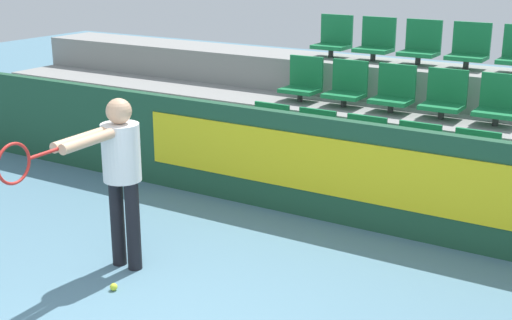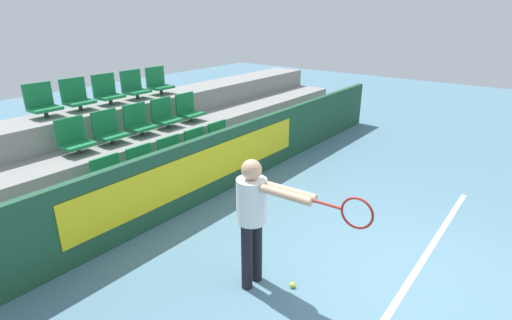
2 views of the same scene
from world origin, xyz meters
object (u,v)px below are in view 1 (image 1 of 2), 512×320
at_px(stadium_chair_7, 394,92).
at_px(stadium_chair_6, 347,87).
at_px(stadium_chair_8, 444,98).
at_px(tennis_ball, 114,287).
at_px(stadium_chair_13, 469,49).
at_px(stadium_chair_0, 268,131).
at_px(stadium_chair_2, 363,145).
at_px(stadium_chair_4, 473,162).
at_px(stadium_chair_5, 303,82).
at_px(stadium_chair_3, 416,154).
at_px(stadium_chair_10, 334,39).
at_px(stadium_chair_11, 376,42).
at_px(stadium_chair_12, 421,46).
at_px(stadium_chair_9, 499,104).
at_px(tennis_player, 117,166).
at_px(stadium_chair_1, 314,138).

bearing_deg(stadium_chair_7, stadium_chair_6, 180.00).
height_order(stadium_chair_8, tennis_ball, stadium_chair_8).
bearing_deg(stadium_chair_6, stadium_chair_7, 0.00).
bearing_deg(stadium_chair_6, stadium_chair_13, 35.39).
xyz_separation_m(stadium_chair_0, stadium_chair_2, (1.24, 0.00, 0.00)).
distance_m(stadium_chair_4, stadium_chair_13, 2.08).
bearing_deg(stadium_chair_8, stadium_chair_5, 180.00).
distance_m(stadium_chair_3, stadium_chair_10, 2.72).
height_order(stadium_chair_11, stadium_chair_12, same).
height_order(stadium_chair_10, stadium_chair_12, same).
bearing_deg(stadium_chair_3, stadium_chair_13, 90.00).
distance_m(stadium_chair_6, stadium_chair_8, 1.24).
bearing_deg(stadium_chair_7, tennis_ball, -103.39).
relative_size(stadium_chair_4, stadium_chair_8, 1.00).
bearing_deg(stadium_chair_4, stadium_chair_0, 180.00).
xyz_separation_m(stadium_chair_3, stadium_chair_9, (0.62, 0.88, 0.46)).
distance_m(stadium_chair_7, tennis_player, 3.80).
bearing_deg(stadium_chair_0, stadium_chair_11, 70.61).
bearing_deg(stadium_chair_4, stadium_chair_1, 180.00).
bearing_deg(stadium_chair_3, stadium_chair_12, 109.39).
xyz_separation_m(stadium_chair_6, stadium_chair_9, (1.86, 0.00, 0.00)).
bearing_deg(stadium_chair_12, stadium_chair_13, 0.00).
distance_m(stadium_chair_10, stadium_chair_11, 0.62).
xyz_separation_m(stadium_chair_6, stadium_chair_10, (-0.62, 0.88, 0.46)).
bearing_deg(stadium_chair_2, stadium_chair_9, 35.39).
distance_m(stadium_chair_0, stadium_chair_11, 2.08).
xyz_separation_m(stadium_chair_2, stadium_chair_11, (-0.62, 1.76, 0.92)).
relative_size(stadium_chair_0, stadium_chair_8, 1.00).
height_order(stadium_chair_13, tennis_ball, stadium_chair_13).
bearing_deg(stadium_chair_3, stadium_chair_4, 0.00).
distance_m(stadium_chair_1, tennis_ball, 3.18).
relative_size(stadium_chair_2, stadium_chair_12, 1.00).
xyz_separation_m(stadium_chair_2, stadium_chair_10, (-1.24, 1.76, 0.92)).
relative_size(stadium_chair_9, stadium_chair_13, 1.00).
bearing_deg(stadium_chair_2, stadium_chair_11, 109.39).
relative_size(stadium_chair_5, stadium_chair_13, 1.00).
xyz_separation_m(stadium_chair_4, stadium_chair_9, (0.00, 0.88, 0.46)).
bearing_deg(stadium_chair_1, tennis_player, -101.38).
distance_m(stadium_chair_2, stadium_chair_4, 1.24).
distance_m(stadium_chair_5, stadium_chair_13, 2.11).
distance_m(stadium_chair_0, stadium_chair_3, 1.86).
bearing_deg(stadium_chair_4, stadium_chair_8, 125.14).
bearing_deg(stadium_chair_3, stadium_chair_11, 125.14).
bearing_deg(stadium_chair_7, stadium_chair_0, -144.61).
relative_size(stadium_chair_9, stadium_chair_12, 1.00).
bearing_deg(stadium_chair_8, stadium_chair_4, -54.86).
bearing_deg(stadium_chair_2, stadium_chair_8, 54.86).
bearing_deg(stadium_chair_10, stadium_chair_6, -54.86).
relative_size(stadium_chair_0, stadium_chair_13, 1.00).
xyz_separation_m(stadium_chair_13, tennis_ball, (-1.57, -4.86, -1.58)).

